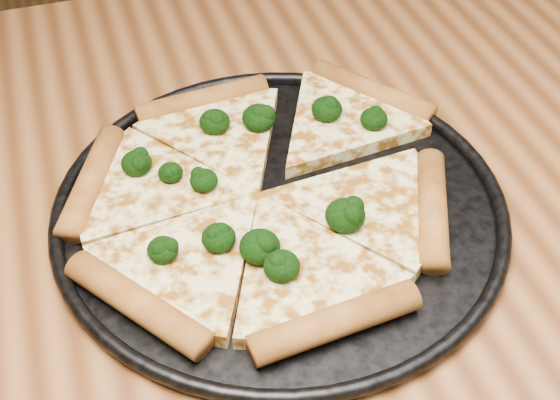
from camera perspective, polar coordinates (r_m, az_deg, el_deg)
name	(u,v)px	position (r m, az deg, el deg)	size (l,w,h in m)	color
dining_table	(225,291)	(0.75, -4.17, -6.85)	(1.20, 0.90, 0.75)	brown
pizza_pan	(280,206)	(0.69, 0.00, -0.49)	(0.41, 0.41, 0.02)	black
pizza	(263,191)	(0.69, -1.26, 0.71)	(0.39, 0.36, 0.03)	#F4E695
broccoli_florets	(259,180)	(0.68, -1.56, 1.54)	(0.26, 0.23, 0.03)	black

